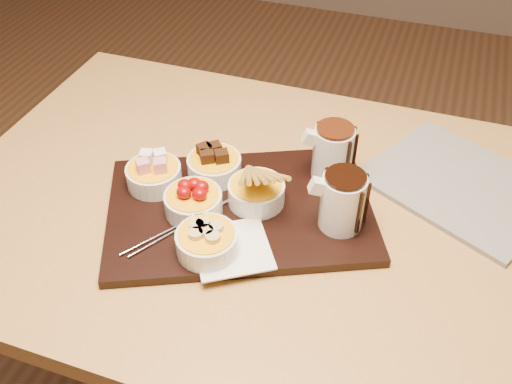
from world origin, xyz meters
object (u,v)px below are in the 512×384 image
(pitcher_dark_chocolate, at_px, (342,202))
(serving_board, at_px, (240,210))
(dining_table, at_px, (273,243))
(bowl_strawberries, at_px, (193,203))
(pitcher_milk_chocolate, at_px, (333,153))
(newspaper, at_px, (461,184))

(pitcher_dark_chocolate, bearing_deg, serving_board, 160.02)
(dining_table, relative_size, serving_board, 2.61)
(bowl_strawberries, distance_m, pitcher_milk_chocolate, 0.27)
(newspaper, bearing_deg, bowl_strawberries, -123.96)
(pitcher_milk_chocolate, bearing_deg, bowl_strawberries, -163.61)
(dining_table, relative_size, bowl_strawberries, 12.00)
(dining_table, xyz_separation_m, bowl_strawberries, (-0.12, -0.08, 0.14))
(bowl_strawberries, bearing_deg, pitcher_milk_chocolate, 41.11)
(serving_board, distance_m, newspaper, 0.42)
(dining_table, xyz_separation_m, pitcher_milk_chocolate, (0.08, 0.10, 0.17))
(bowl_strawberries, distance_m, pitcher_dark_chocolate, 0.25)
(dining_table, relative_size, pitcher_milk_chocolate, 11.93)
(pitcher_dark_chocolate, bearing_deg, bowl_strawberries, 167.35)
(pitcher_dark_chocolate, distance_m, newspaper, 0.27)
(dining_table, bearing_deg, serving_board, -141.51)
(bowl_strawberries, height_order, pitcher_dark_chocolate, pitcher_dark_chocolate)
(pitcher_dark_chocolate, relative_size, pitcher_milk_chocolate, 1.00)
(serving_board, xyz_separation_m, pitcher_milk_chocolate, (0.13, 0.14, 0.06))
(dining_table, bearing_deg, pitcher_dark_chocolate, -11.47)
(pitcher_milk_chocolate, relative_size, newspaper, 0.32)
(dining_table, xyz_separation_m, newspaper, (0.31, 0.16, 0.10))
(pitcher_milk_chocolate, distance_m, newspaper, 0.25)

